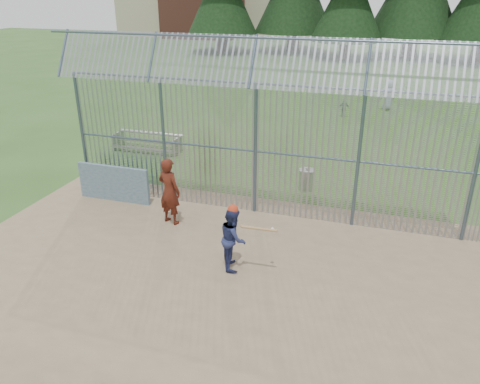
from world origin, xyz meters
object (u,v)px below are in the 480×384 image
(bleacher, at_px, (147,142))
(batter, at_px, (233,238))
(dugout_wall, at_px, (114,183))
(onlooker, at_px, (169,191))
(trash_can, at_px, (306,180))

(bleacher, bearing_deg, batter, -49.64)
(dugout_wall, distance_m, bleacher, 5.12)
(onlooker, distance_m, bleacher, 6.99)
(dugout_wall, distance_m, trash_can, 6.48)
(dugout_wall, relative_size, batter, 1.56)
(dugout_wall, relative_size, onlooker, 1.24)
(batter, height_order, onlooker, onlooker)
(onlooker, relative_size, trash_can, 2.46)
(bleacher, bearing_deg, trash_can, -16.22)
(batter, xyz_separation_m, trash_can, (0.87, 5.41, -0.44))
(onlooker, bearing_deg, dugout_wall, -4.47)
(batter, bearing_deg, dugout_wall, 41.94)
(batter, relative_size, trash_can, 1.95)
(onlooker, bearing_deg, trash_can, -117.22)
(batter, distance_m, trash_can, 5.50)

